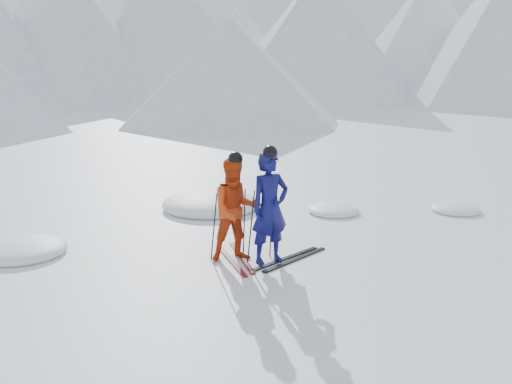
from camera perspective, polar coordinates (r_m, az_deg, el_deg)
ground at (r=11.09m, az=8.12°, el=-4.86°), size 160.00×160.00×0.00m
mountain_range at (r=44.70m, az=-22.05°, el=16.17°), size 106.15×62.94×15.53m
skier_blue at (r=9.39m, az=1.46°, el=-1.70°), size 0.78×0.57×1.97m
skier_red at (r=9.53m, az=-2.14°, el=-1.89°), size 1.09×0.98×1.84m
pole_blue_left at (r=9.41m, az=-0.54°, el=-3.75°), size 0.13×0.09×1.31m
pole_blue_right at (r=9.82m, az=1.63°, el=-3.05°), size 0.13×0.08×1.31m
pole_red_left at (r=9.64m, az=-4.44°, el=-3.64°), size 0.12×0.10×1.23m
pole_red_right at (r=9.90m, az=-1.25°, el=-3.16°), size 0.12×0.09×1.23m
ski_worn_left at (r=9.73m, az=-2.66°, el=-7.17°), size 0.67×1.63×0.03m
ski_worn_right at (r=9.86m, az=-1.53°, el=-6.88°), size 0.77×1.59×0.03m
ski_loose_a at (r=9.81m, az=3.12°, el=-7.00°), size 1.70×0.29×0.03m
ski_loose_b at (r=9.77m, az=4.15°, el=-7.10°), size 1.69×0.34×0.03m
snow_lumps at (r=12.69m, az=-4.52°, el=-2.51°), size 10.42×5.70×0.52m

